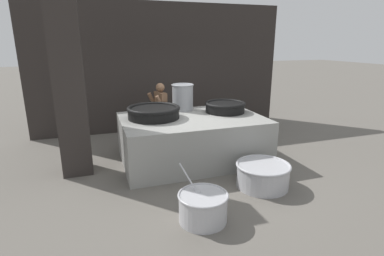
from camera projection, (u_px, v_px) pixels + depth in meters
name	position (u px, v px, depth m)	size (l,w,h in m)	color
ground_plane	(192.00, 159.00, 6.59)	(60.00, 60.00, 0.00)	#666059
back_wall	(162.00, 68.00, 8.56)	(7.21, 0.24, 3.54)	#2D2826
support_pillar	(69.00, 82.00, 5.48)	(0.54, 0.54, 3.54)	#2D2826
hearth_platform	(192.00, 139.00, 6.46)	(2.95, 1.99, 0.96)	gray
giant_wok_near	(154.00, 112.00, 6.21)	(1.10, 1.10, 0.25)	black
giant_wok_far	(225.00, 107.00, 6.75)	(0.91, 0.91, 0.23)	black
stock_pot	(183.00, 97.00, 6.90)	(0.51, 0.51, 0.60)	gray
cook	(161.00, 112.00, 7.39)	(0.42, 0.60, 1.53)	brown
prep_bowl_vegetables	(203.00, 206.00, 4.27)	(0.73, 0.92, 0.71)	#B7B7BC
prep_bowl_meat	(263.00, 174.00, 5.29)	(0.96, 0.96, 0.43)	#B7B7BC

